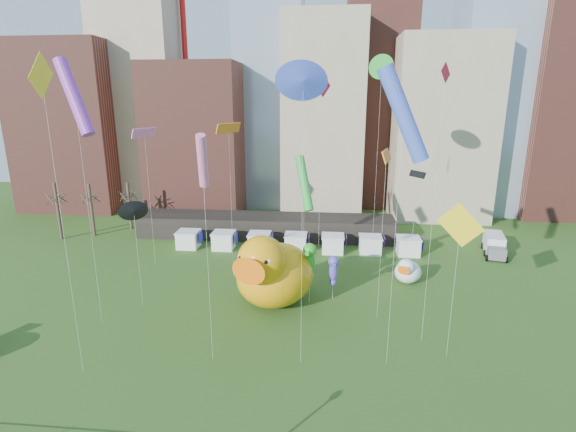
# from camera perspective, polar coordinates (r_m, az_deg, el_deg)

# --- Properties ---
(skyline) EXTENTS (101.00, 23.00, 68.00)m
(skyline) POSITION_cam_1_polar(r_m,az_deg,el_deg) (80.82, 3.44, 16.11)
(skyline) COLOR brown
(skyline) RESTS_ON ground
(pavilion) EXTENTS (38.00, 6.00, 3.20)m
(pavilion) POSITION_cam_1_polar(r_m,az_deg,el_deg) (65.05, -2.96, -1.35)
(pavilion) COLOR black
(pavilion) RESTS_ON ground
(vendor_tents) EXTENTS (33.24, 2.80, 2.40)m
(vendor_tents) POSITION_cam_1_polar(r_m,az_deg,el_deg) (58.98, 1.05, -3.59)
(vendor_tents) COLOR white
(vendor_tents) RESTS_ON ground
(bare_trees) EXTENTS (8.44, 6.44, 8.50)m
(bare_trees) POSITION_cam_1_polar(r_m,az_deg,el_deg) (71.67, -24.35, 0.84)
(bare_trees) COLOR #382B21
(bare_trees) RESTS_ON ground
(big_duck) EXTENTS (9.97, 11.26, 7.90)m
(big_duck) POSITION_cam_1_polar(r_m,az_deg,el_deg) (42.98, -2.03, -7.34)
(big_duck) COLOR orange
(big_duck) RESTS_ON ground
(small_duck) EXTENTS (4.11, 4.46, 3.11)m
(small_duck) POSITION_cam_1_polar(r_m,az_deg,el_deg) (50.71, 15.47, -6.98)
(small_duck) COLOR white
(small_duck) RESTS_ON ground
(seahorse_green) EXTENTS (1.61, 1.87, 6.38)m
(seahorse_green) POSITION_cam_1_polar(r_m,az_deg,el_deg) (43.18, 2.90, -5.68)
(seahorse_green) COLOR silver
(seahorse_green) RESTS_ON ground
(seahorse_purple) EXTENTS (1.14, 1.41, 4.76)m
(seahorse_purple) POSITION_cam_1_polar(r_m,az_deg,el_deg) (44.50, 5.98, -6.89)
(seahorse_purple) COLOR silver
(seahorse_purple) RESTS_ON ground
(box_truck) EXTENTS (3.51, 6.49, 2.62)m
(box_truck) POSITION_cam_1_polar(r_m,az_deg,el_deg) (63.87, 25.51, -3.42)
(box_truck) COLOR silver
(box_truck) RESTS_ON ground
(kite_0) EXTENTS (1.73, 2.05, 22.87)m
(kite_0) POSITION_cam_1_polar(r_m,az_deg,el_deg) (44.95, 4.46, 16.31)
(kite_0) COLOR silver
(kite_0) RESTS_ON ground
(kite_1) EXTENTS (1.80, 3.70, 16.83)m
(kite_1) POSITION_cam_1_polar(r_m,az_deg,el_deg) (53.85, -18.40, 10.28)
(kite_1) COLOR silver
(kite_1) RESTS_ON ground
(kite_2) EXTENTS (1.57, 2.20, 12.16)m
(kite_2) POSITION_cam_1_polar(r_m,az_deg,el_deg) (51.55, 16.67, 5.19)
(kite_2) COLOR silver
(kite_2) RESTS_ON ground
(kite_3) EXTENTS (2.89, 3.96, 13.51)m
(kite_3) POSITION_cam_1_polar(r_m,az_deg,el_deg) (52.57, 2.15, 4.32)
(kite_3) COLOR silver
(kite_3) RESTS_ON ground
(kite_4) EXTENTS (3.34, 0.74, 12.72)m
(kite_4) POSITION_cam_1_polar(r_m,az_deg,el_deg) (34.59, 21.76, -1.27)
(kite_4) COLOR silver
(kite_4) RESTS_ON ground
(kite_5) EXTENTS (3.92, 1.28, 22.37)m
(kite_5) POSITION_cam_1_polar(r_m,az_deg,el_deg) (30.75, 14.94, 12.79)
(kite_5) COLOR silver
(kite_5) RESTS_ON ground
(kite_6) EXTENTS (2.16, 3.23, 17.60)m
(kite_6) POSITION_cam_1_polar(r_m,az_deg,el_deg) (47.37, -7.84, 11.30)
(kite_6) COLOR silver
(kite_6) RESTS_ON ground
(kite_7) EXTENTS (3.79, 2.64, 23.37)m
(kite_7) POSITION_cam_1_polar(r_m,az_deg,el_deg) (39.97, -26.34, 13.85)
(kite_7) COLOR silver
(kite_7) RESTS_ON ground
(kite_8) EXTENTS (0.97, 1.18, 22.68)m
(kite_8) POSITION_cam_1_polar(r_m,az_deg,el_deg) (35.04, 19.81, 14.76)
(kite_8) COLOR silver
(kite_8) RESTS_ON ground
(kite_9) EXTENTS (1.22, 2.47, 17.86)m
(kite_9) POSITION_cam_1_polar(r_m,az_deg,el_deg) (31.24, -11.20, 7.07)
(kite_9) COLOR silver
(kite_9) RESTS_ON ground
(kite_10) EXTENTS (1.63, 1.34, 10.75)m
(kite_10) POSITION_cam_1_polar(r_m,az_deg,el_deg) (43.48, -19.66, 0.60)
(kite_10) COLOR silver
(kite_10) RESTS_ON ground
(kite_11) EXTENTS (1.81, 2.30, 24.74)m
(kite_11) POSITION_cam_1_polar(r_m,az_deg,el_deg) (50.54, 12.26, 18.62)
(kite_11) COLOR silver
(kite_11) RESTS_ON ground
(kite_12) EXTENTS (0.28, 2.92, 22.96)m
(kite_12) POSITION_cam_1_polar(r_m,az_deg,el_deg) (32.67, -29.65, 14.99)
(kite_12) COLOR silver
(kite_12) RESTS_ON ground
(kite_13) EXTENTS (2.45, 1.62, 22.57)m
(kite_13) POSITION_cam_1_polar(r_m,az_deg,el_deg) (29.99, 2.01, 17.37)
(kite_13) COLOR silver
(kite_13) RESTS_ON ground
(kite_14) EXTENTS (1.30, 3.36, 15.87)m
(kite_14) POSITION_cam_1_polar(r_m,az_deg,el_deg) (38.45, 12.84, 7.65)
(kite_14) COLOR silver
(kite_14) RESTS_ON ground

